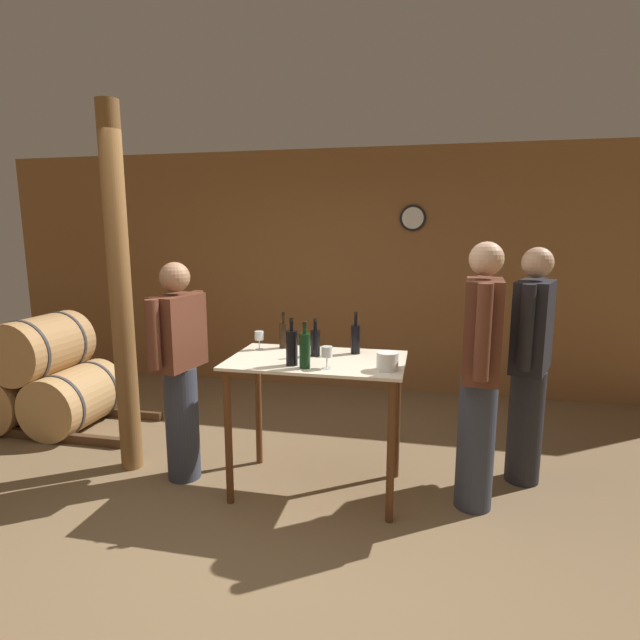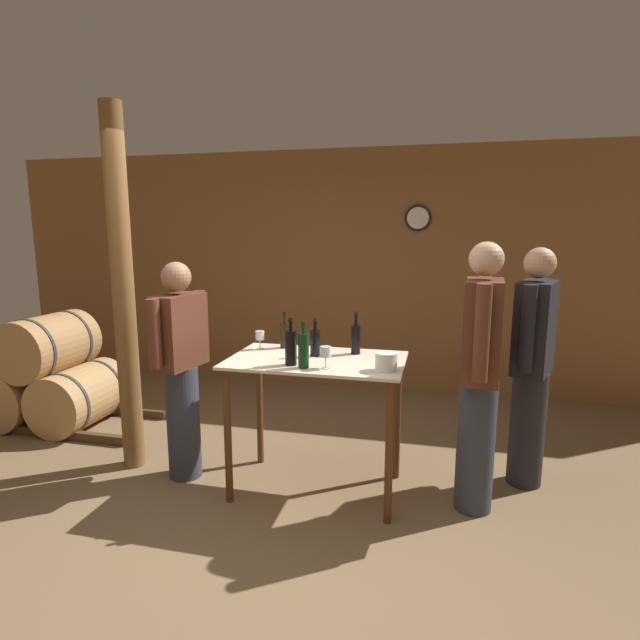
% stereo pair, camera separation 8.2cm
% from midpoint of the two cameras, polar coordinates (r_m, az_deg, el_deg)
% --- Properties ---
extents(ground_plane, '(14.00, 14.00, 0.00)m').
position_cam_midpoint_polar(ground_plane, '(3.33, -7.50, -22.86)').
color(ground_plane, brown).
extents(back_wall, '(8.40, 0.08, 2.70)m').
position_cam_midpoint_polar(back_wall, '(5.70, 2.30, 5.55)').
color(back_wall, brown).
rests_on(back_wall, ground_plane).
extents(barrel_rack, '(1.97, 0.79, 1.06)m').
position_cam_midpoint_polar(barrel_rack, '(5.36, -29.28, -6.08)').
color(barrel_rack, '#4C331E').
rests_on(barrel_rack, ground_plane).
extents(tasting_table, '(1.19, 0.72, 0.95)m').
position_cam_midpoint_polar(tasting_table, '(3.44, -1.04, -7.32)').
color(tasting_table, beige).
rests_on(tasting_table, ground_plane).
extents(wooden_post, '(0.16, 0.16, 2.70)m').
position_cam_midpoint_polar(wooden_post, '(3.95, -22.38, 2.71)').
color(wooden_post, brown).
rests_on(wooden_post, ground_plane).
extents(wine_bottle_far_left, '(0.07, 0.07, 0.27)m').
position_cam_midpoint_polar(wine_bottle_far_left, '(3.69, -4.81, -1.64)').
color(wine_bottle_far_left, black).
rests_on(wine_bottle_far_left, tasting_table).
extents(wine_bottle_left, '(0.08, 0.08, 0.31)m').
position_cam_midpoint_polar(wine_bottle_left, '(3.22, -3.98, -3.09)').
color(wine_bottle_left, black).
rests_on(wine_bottle_left, tasting_table).
extents(wine_bottle_center, '(0.07, 0.07, 0.26)m').
position_cam_midpoint_polar(wine_bottle_center, '(3.45, -1.23, -2.50)').
color(wine_bottle_center, black).
rests_on(wine_bottle_center, tasting_table).
extents(wine_bottle_right, '(0.07, 0.07, 0.30)m').
position_cam_midpoint_polar(wine_bottle_right, '(3.15, -2.49, -3.39)').
color(wine_bottle_right, black).
rests_on(wine_bottle_right, tasting_table).
extents(wine_bottle_far_right, '(0.07, 0.07, 0.30)m').
position_cam_midpoint_polar(wine_bottle_far_right, '(3.52, 3.42, -2.06)').
color(wine_bottle_far_right, black).
rests_on(wine_bottle_far_right, tasting_table).
extents(wine_glass_near_left, '(0.07, 0.07, 0.14)m').
position_cam_midpoint_polar(wine_glass_near_left, '(3.67, -7.61, -1.87)').
color(wine_glass_near_left, silver).
rests_on(wine_glass_near_left, tasting_table).
extents(wine_glass_near_center, '(0.07, 0.07, 0.14)m').
position_cam_midpoint_polar(wine_glass_near_center, '(3.14, 0.05, -3.73)').
color(wine_glass_near_center, silver).
rests_on(wine_glass_near_center, tasting_table).
extents(ice_bucket, '(0.14, 0.14, 0.11)m').
position_cam_midpoint_polar(ice_bucket, '(3.13, 6.96, -4.70)').
color(ice_bucket, white).
rests_on(ice_bucket, tasting_table).
extents(person_host, '(0.29, 0.58, 1.60)m').
position_cam_midpoint_polar(person_host, '(3.74, -16.38, -5.25)').
color(person_host, '#333847').
rests_on(person_host, ground_plane).
extents(person_visitor_with_scarf, '(0.25, 0.59, 1.75)m').
position_cam_midpoint_polar(person_visitor_with_scarf, '(3.33, 17.13, -5.69)').
color(person_visitor_with_scarf, '#333847').
rests_on(person_visitor_with_scarf, ground_plane).
extents(person_visitor_bearded, '(0.34, 0.56, 1.70)m').
position_cam_midpoint_polar(person_visitor_bearded, '(3.81, 22.31, -4.42)').
color(person_visitor_bearded, '#232328').
rests_on(person_visitor_bearded, ground_plane).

